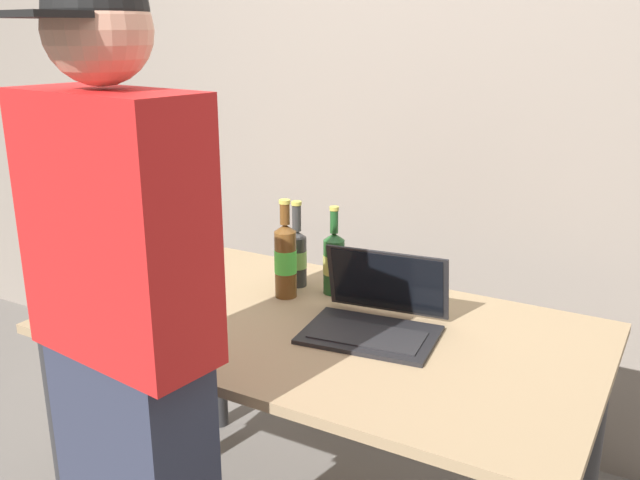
% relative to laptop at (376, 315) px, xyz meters
% --- Properties ---
extents(desk, '(1.53, 0.88, 0.75)m').
position_rel_laptop_xyz_m(desk, '(-0.14, -0.04, -0.16)').
color(desk, '#9E8460').
rests_on(desk, ground).
extents(laptop, '(0.39, 0.34, 0.21)m').
position_rel_laptop_xyz_m(laptop, '(0.00, 0.00, 0.00)').
color(laptop, black).
rests_on(laptop, desk).
extents(beer_bottle_green, '(0.07, 0.07, 0.31)m').
position_rel_laptop_xyz_m(beer_bottle_green, '(-0.35, 0.09, 0.08)').
color(beer_bottle_green, brown).
rests_on(beer_bottle_green, desk).
extents(beer_bottle_brown, '(0.07, 0.07, 0.29)m').
position_rel_laptop_xyz_m(beer_bottle_brown, '(-0.24, 0.19, 0.06)').
color(beer_bottle_brown, '#1E5123').
rests_on(beer_bottle_brown, desk).
extents(beer_bottle_amber, '(0.06, 0.06, 0.28)m').
position_rel_laptop_xyz_m(beer_bottle_amber, '(-0.38, 0.19, 0.06)').
color(beer_bottle_amber, '#333333').
rests_on(beer_bottle_amber, desk).
extents(person_figure, '(0.45, 0.31, 1.69)m').
position_rel_laptop_xyz_m(person_figure, '(-0.29, -0.65, 0.08)').
color(person_figure, '#2D3347').
rests_on(person_figure, ground).
extents(back_wall, '(6.00, 0.10, 2.60)m').
position_rel_laptop_xyz_m(back_wall, '(-0.14, 0.83, 0.51)').
color(back_wall, gray).
rests_on(back_wall, ground).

